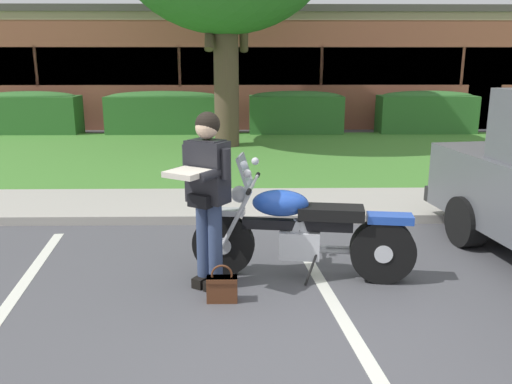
% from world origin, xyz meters
% --- Properties ---
extents(ground_plane, '(140.00, 140.00, 0.00)m').
position_xyz_m(ground_plane, '(0.00, 0.00, 0.00)').
color(ground_plane, '#4C4C51').
extents(curb_strip, '(60.00, 0.20, 0.12)m').
position_xyz_m(curb_strip, '(0.00, 2.83, 0.06)').
color(curb_strip, '#ADA89E').
rests_on(curb_strip, ground).
extents(concrete_walk, '(60.00, 1.50, 0.08)m').
position_xyz_m(concrete_walk, '(0.00, 3.68, 0.04)').
color(concrete_walk, '#ADA89E').
rests_on(concrete_walk, ground).
extents(grass_lawn, '(60.00, 6.70, 0.06)m').
position_xyz_m(grass_lawn, '(0.00, 7.78, 0.03)').
color(grass_lawn, '#478433').
rests_on(grass_lawn, ground).
extents(stall_stripe_0, '(0.60, 4.39, 0.01)m').
position_xyz_m(stall_stripe_0, '(-2.64, 0.20, 0.00)').
color(stall_stripe_0, silver).
rests_on(stall_stripe_0, ground).
extents(stall_stripe_1, '(0.60, 4.39, 0.01)m').
position_xyz_m(stall_stripe_1, '(0.32, 0.20, 0.00)').
color(stall_stripe_1, silver).
rests_on(stall_stripe_1, ground).
extents(motorcycle, '(2.24, 0.82, 1.26)m').
position_xyz_m(motorcycle, '(0.14, 0.97, 0.49)').
color(motorcycle, black).
rests_on(motorcycle, ground).
extents(rider_person, '(0.61, 0.67, 1.70)m').
position_xyz_m(rider_person, '(-0.87, 0.76, 1.01)').
color(rider_person, black).
rests_on(rider_person, ground).
extents(handbag, '(0.28, 0.13, 0.36)m').
position_xyz_m(handbag, '(-0.72, 0.44, 0.14)').
color(handbag, '#562D19').
rests_on(handbag, ground).
extents(hedge_left, '(2.66, 0.90, 1.24)m').
position_xyz_m(hedge_left, '(-6.58, 11.17, 0.65)').
color(hedge_left, '#336B2D').
rests_on(hedge_left, ground).
extents(hedge_center_left, '(3.23, 0.90, 1.24)m').
position_xyz_m(hedge_center_left, '(-2.83, 11.17, 0.65)').
color(hedge_center_left, '#336B2D').
rests_on(hedge_center_left, ground).
extents(hedge_center_right, '(2.65, 0.90, 1.24)m').
position_xyz_m(hedge_center_right, '(0.91, 11.17, 0.65)').
color(hedge_center_right, '#336B2D').
rests_on(hedge_center_right, ground).
extents(hedge_right, '(2.73, 0.90, 1.24)m').
position_xyz_m(hedge_right, '(4.66, 11.17, 0.65)').
color(hedge_right, '#336B2D').
rests_on(hedge_right, ground).
extents(brick_building, '(25.18, 11.30, 3.65)m').
position_xyz_m(brick_building, '(1.75, 17.76, 1.83)').
color(brick_building, '#93513D').
rests_on(brick_building, ground).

